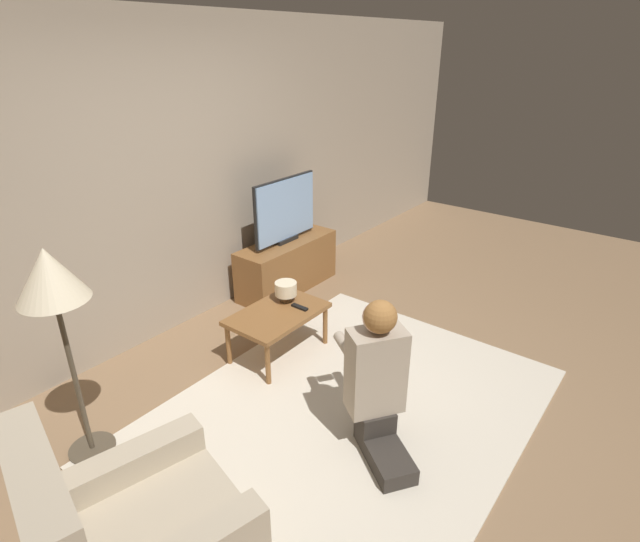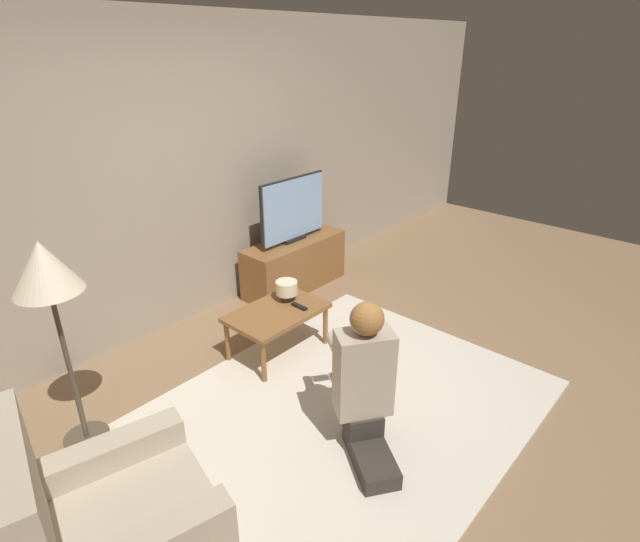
{
  "view_description": "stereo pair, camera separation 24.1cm",
  "coord_description": "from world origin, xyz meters",
  "views": [
    {
      "loc": [
        -2.25,
        -1.53,
        2.35
      ],
      "look_at": [
        0.58,
        0.67,
        0.7
      ],
      "focal_mm": 28.0,
      "sensor_mm": 36.0,
      "label": 1
    },
    {
      "loc": [
        -2.09,
        -1.71,
        2.35
      ],
      "look_at": [
        0.58,
        0.67,
        0.7
      ],
      "focal_mm": 28.0,
      "sensor_mm": 36.0,
      "label": 2
    }
  ],
  "objects": [
    {
      "name": "ground_plane",
      "position": [
        0.0,
        0.0,
        0.0
      ],
      "size": [
        10.0,
        10.0,
        0.0
      ],
      "primitive_type": "plane",
      "color": "#896B4C"
    },
    {
      "name": "wall_back",
      "position": [
        0.0,
        1.93,
        1.3
      ],
      "size": [
        10.0,
        0.06,
        2.6
      ],
      "color": "tan",
      "rests_on": "ground_plane"
    },
    {
      "name": "rug",
      "position": [
        0.0,
        0.0,
        0.01
      ],
      "size": [
        2.89,
        2.16,
        0.02
      ],
      "color": "beige",
      "rests_on": "ground_plane"
    },
    {
      "name": "tv_stand",
      "position": [
        1.23,
        1.61,
        0.26
      ],
      "size": [
        1.14,
        0.4,
        0.52
      ],
      "color": "brown",
      "rests_on": "ground_plane"
    },
    {
      "name": "tv",
      "position": [
        1.23,
        1.61,
        0.85
      ],
      "size": [
        0.83,
        0.08,
        0.64
      ],
      "color": "black",
      "rests_on": "tv_stand"
    },
    {
      "name": "coffee_table",
      "position": [
        0.27,
        0.86,
        0.35
      ],
      "size": [
        0.78,
        0.5,
        0.4
      ],
      "color": "brown",
      "rests_on": "ground_plane"
    },
    {
      "name": "floor_lamp",
      "position": [
        -1.25,
        1.07,
        1.15
      ],
      "size": [
        0.38,
        0.38,
        1.38
      ],
      "color": "#4C4233",
      "rests_on": "ground_plane"
    },
    {
      "name": "armchair",
      "position": [
        -1.57,
        0.0,
        0.32
      ],
      "size": [
        0.97,
        0.92,
        1.0
      ],
      "rotation": [
        0.0,
        0.0,
        1.33
      ],
      "color": "#B7A88E",
      "rests_on": "ground_plane"
    },
    {
      "name": "person_kneeling",
      "position": [
        -0.1,
        -0.29,
        0.51
      ],
      "size": [
        0.68,
        0.82,
        1.01
      ],
      "rotation": [
        0.0,
        0.0,
        2.53
      ],
      "color": "#332D28",
      "rests_on": "rug"
    },
    {
      "name": "table_lamp",
      "position": [
        0.45,
        0.93,
        0.5
      ],
      "size": [
        0.18,
        0.18,
        0.17
      ],
      "color": "#4C3823",
      "rests_on": "coffee_table"
    },
    {
      "name": "remote",
      "position": [
        0.43,
        0.76,
        0.41
      ],
      "size": [
        0.04,
        0.15,
        0.02
      ],
      "color": "black",
      "rests_on": "coffee_table"
    }
  ]
}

